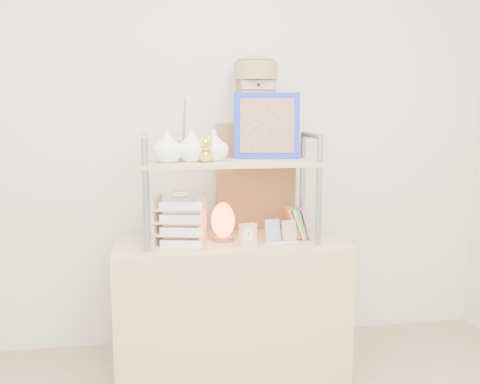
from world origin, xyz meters
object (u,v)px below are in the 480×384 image
Objects in this scene: cabinet at (254,237)px; desk at (231,309)px; letter_tray at (180,224)px; salt_lamp at (223,221)px.

desk is at bearing -113.36° from cabinet.
letter_tray is (-0.46, -0.42, 0.19)m from cabinet.
letter_tray is at bearing -169.62° from desk.
cabinet is (0.20, 0.37, 0.30)m from desk.
letter_tray reaches higher than desk.
cabinet reaches higher than desk.
letter_tray reaches higher than salt_lamp.
desk is at bearing 10.38° from letter_tray.
salt_lamp is (0.23, 0.06, -0.01)m from letter_tray.
salt_lamp is (-0.24, -0.36, 0.18)m from cabinet.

